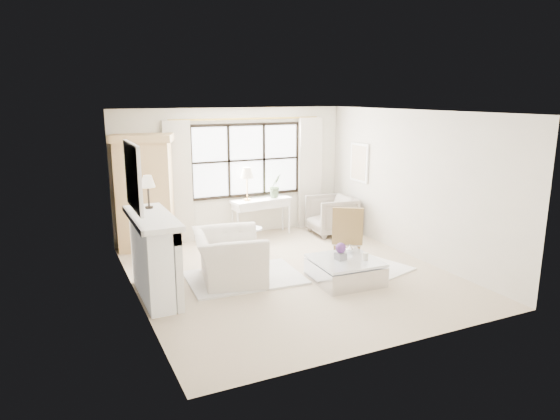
# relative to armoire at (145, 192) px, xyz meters

# --- Properties ---
(floor) EXTENTS (5.50, 5.50, 0.00)m
(floor) POSITION_rel_armoire_xyz_m (1.90, -2.44, -1.14)
(floor) COLOR #C6B093
(floor) RESTS_ON ground
(ceiling) EXTENTS (5.50, 5.50, 0.00)m
(ceiling) POSITION_rel_armoire_xyz_m (1.90, -2.44, 1.56)
(ceiling) COLOR white
(ceiling) RESTS_ON ground
(wall_back) EXTENTS (5.00, 0.00, 5.00)m
(wall_back) POSITION_rel_armoire_xyz_m (1.90, 0.31, 0.21)
(wall_back) COLOR white
(wall_back) RESTS_ON ground
(wall_front) EXTENTS (5.00, 0.00, 5.00)m
(wall_front) POSITION_rel_armoire_xyz_m (1.90, -5.19, 0.21)
(wall_front) COLOR beige
(wall_front) RESTS_ON ground
(wall_left) EXTENTS (0.00, 5.50, 5.50)m
(wall_left) POSITION_rel_armoire_xyz_m (-0.60, -2.44, 0.21)
(wall_left) COLOR silver
(wall_left) RESTS_ON ground
(wall_right) EXTENTS (0.00, 5.50, 5.50)m
(wall_right) POSITION_rel_armoire_xyz_m (4.40, -2.44, 0.21)
(wall_right) COLOR beige
(wall_right) RESTS_ON ground
(window_pane) EXTENTS (2.40, 0.02, 1.50)m
(window_pane) POSITION_rel_armoire_xyz_m (2.20, 0.29, 0.46)
(window_pane) COLOR white
(window_pane) RESTS_ON wall_back
(window_frame) EXTENTS (2.50, 0.04, 1.50)m
(window_frame) POSITION_rel_armoire_xyz_m (2.20, 0.28, 0.46)
(window_frame) COLOR black
(window_frame) RESTS_ON wall_back
(curtain_rod) EXTENTS (3.30, 0.04, 0.04)m
(curtain_rod) POSITION_rel_armoire_xyz_m (2.20, 0.23, 1.33)
(curtain_rod) COLOR #B99740
(curtain_rod) RESTS_ON wall_back
(curtain_left) EXTENTS (0.55, 0.10, 2.47)m
(curtain_left) POSITION_rel_armoire_xyz_m (0.70, 0.21, 0.10)
(curtain_left) COLOR beige
(curtain_left) RESTS_ON ground
(curtain_right) EXTENTS (0.55, 0.10, 2.47)m
(curtain_right) POSITION_rel_armoire_xyz_m (3.70, 0.21, 0.10)
(curtain_right) COLOR silver
(curtain_right) RESTS_ON ground
(fireplace) EXTENTS (0.58, 1.66, 1.26)m
(fireplace) POSITION_rel_armoire_xyz_m (-0.38, -2.44, -0.49)
(fireplace) COLOR white
(fireplace) RESTS_ON ground
(mirror_frame) EXTENTS (0.05, 1.15, 0.95)m
(mirror_frame) POSITION_rel_armoire_xyz_m (-0.57, -2.44, 0.70)
(mirror_frame) COLOR silver
(mirror_frame) RESTS_ON wall_left
(mirror_glass) EXTENTS (0.02, 1.00, 0.80)m
(mirror_glass) POSITION_rel_armoire_xyz_m (-0.54, -2.44, 0.70)
(mirror_glass) COLOR silver
(mirror_glass) RESTS_ON wall_left
(art_frame) EXTENTS (0.04, 0.62, 0.82)m
(art_frame) POSITION_rel_armoire_xyz_m (4.37, -0.74, 0.41)
(art_frame) COLOR white
(art_frame) RESTS_ON wall_right
(art_canvas) EXTENTS (0.01, 0.52, 0.72)m
(art_canvas) POSITION_rel_armoire_xyz_m (4.35, -0.74, 0.41)
(art_canvas) COLOR beige
(art_canvas) RESTS_ON wall_right
(mantel_lamp) EXTENTS (0.22, 0.22, 0.51)m
(mantel_lamp) POSITION_rel_armoire_xyz_m (-0.29, -1.98, 0.51)
(mantel_lamp) COLOR black
(mantel_lamp) RESTS_ON fireplace
(armoire) EXTENTS (1.29, 1.03, 2.24)m
(armoire) POSITION_rel_armoire_xyz_m (0.00, 0.00, 0.00)
(armoire) COLOR tan
(armoire) RESTS_ON floor
(console_table) EXTENTS (1.35, 0.62, 0.80)m
(console_table) POSITION_rel_armoire_xyz_m (2.40, -0.01, -0.74)
(console_table) COLOR silver
(console_table) RESTS_ON floor
(console_lamp) EXTENTS (0.28, 0.28, 0.69)m
(console_lamp) POSITION_rel_armoire_xyz_m (2.09, -0.02, 0.22)
(console_lamp) COLOR #BF8942
(console_lamp) RESTS_ON console_table
(orchid_plant) EXTENTS (0.34, 0.30, 0.51)m
(orchid_plant) POSITION_rel_armoire_xyz_m (2.74, -0.01, -0.08)
(orchid_plant) COLOR #4F6745
(orchid_plant) RESTS_ON console_table
(side_table) EXTENTS (0.40, 0.40, 0.51)m
(side_table) POSITION_rel_armoire_xyz_m (1.74, -1.11, -0.81)
(side_table) COLOR white
(side_table) RESTS_ON floor
(rug_left) EXTENTS (1.91, 1.40, 0.03)m
(rug_left) POSITION_rel_armoire_xyz_m (1.13, -2.29, -1.12)
(rug_left) COLOR silver
(rug_left) RESTS_ON floor
(rug_right) EXTENTS (1.71, 1.47, 0.03)m
(rug_right) POSITION_rel_armoire_xyz_m (3.13, -2.86, -1.13)
(rug_right) COLOR white
(rug_right) RESTS_ON floor
(club_armchair) EXTENTS (1.31, 1.44, 0.81)m
(club_armchair) POSITION_rel_armoire_xyz_m (0.87, -2.28, -0.74)
(club_armchair) COLOR beige
(club_armchair) RESTS_ON floor
(wingback_chair) EXTENTS (0.99, 0.96, 0.83)m
(wingback_chair) POSITION_rel_armoire_xyz_m (3.82, -0.55, -0.73)
(wingback_chair) COLOR gray
(wingback_chair) RESTS_ON floor
(french_chair) EXTENTS (0.66, 0.66, 1.08)m
(french_chair) POSITION_rel_armoire_xyz_m (2.98, -2.48, -0.83)
(french_chair) COLOR olive
(french_chair) RESTS_ON floor
(coffee_table) EXTENTS (1.05, 1.05, 0.38)m
(coffee_table) POSITION_rel_armoire_xyz_m (2.55, -3.11, -0.96)
(coffee_table) COLOR silver
(coffee_table) RESTS_ON floor
(planter_box) EXTENTS (0.16, 0.16, 0.11)m
(planter_box) POSITION_rel_armoire_xyz_m (2.47, -3.10, -0.70)
(planter_box) COLOR slate
(planter_box) RESTS_ON coffee_table
(planter_flowers) EXTENTS (0.17, 0.17, 0.17)m
(planter_flowers) POSITION_rel_armoire_xyz_m (2.47, -3.10, -0.56)
(planter_flowers) COLOR #532A6A
(planter_flowers) RESTS_ON planter_box
(pillar_candle) EXTENTS (0.09, 0.09, 0.12)m
(pillar_candle) POSITION_rel_armoire_xyz_m (2.82, -3.28, -0.70)
(pillar_candle) COLOR beige
(pillar_candle) RESTS_ON coffee_table
(coffee_vase) EXTENTS (0.16, 0.16, 0.14)m
(coffee_vase) POSITION_rel_armoire_xyz_m (2.80, -2.85, -0.69)
(coffee_vase) COLOR silver
(coffee_vase) RESTS_ON coffee_table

